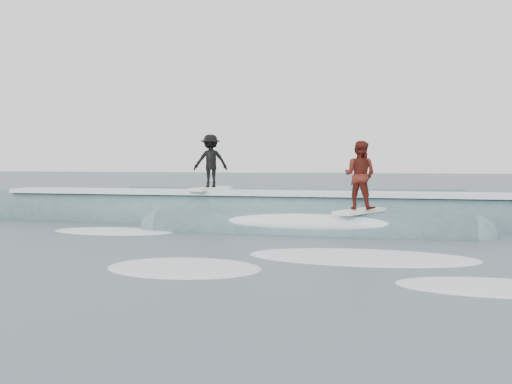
# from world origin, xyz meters

# --- Properties ---
(ground) EXTENTS (160.00, 160.00, 0.00)m
(ground) POSITION_xyz_m (0.00, 0.00, 0.00)
(ground) COLOR #394A54
(ground) RESTS_ON ground
(breaking_wave) EXTENTS (23.44, 3.80, 2.03)m
(breaking_wave) POSITION_xyz_m (0.36, 3.33, 0.04)
(breaking_wave) COLOR #3C5E65
(breaking_wave) RESTS_ON ground
(surfer_black) EXTENTS (1.31, 2.07, 1.87)m
(surfer_black) POSITION_xyz_m (-1.78, 3.77, 2.00)
(surfer_black) COLOR white
(surfer_black) RESTS_ON ground
(surfer_red) EXTENTS (1.42, 2.03, 2.01)m
(surfer_red) POSITION_xyz_m (3.23, 1.57, 1.60)
(surfer_red) COLOR white
(surfer_red) RESTS_ON ground
(whitewater) EXTENTS (12.47, 8.26, 0.10)m
(whitewater) POSITION_xyz_m (2.12, -1.99, 0.00)
(whitewater) COLOR white
(whitewater) RESTS_ON ground
(far_swells) EXTENTS (40.62, 8.65, 0.80)m
(far_swells) POSITION_xyz_m (0.14, 17.65, 0.00)
(far_swells) COLOR #3C5E65
(far_swells) RESTS_ON ground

